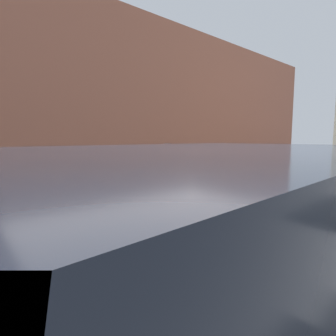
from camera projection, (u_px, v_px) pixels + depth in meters
The scene contains 4 objects.
sidewalk at pixel (89, 253), 4.03m from camera, with size 24.00×2.80×0.14m.
building_facade at pixel (35, 100), 5.81m from camera, with size 24.00×0.30×5.37m.
parking_meter at pixel (168, 182), 3.30m from camera, with size 0.23×0.14×1.63m.
parked_car_beside_meter at pixel (168, 310), 1.43m from camera, with size 5.17×2.29×1.78m.
Camera 1 is at (-1.53, -1.54, 1.83)m, focal length 28.00 mm.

